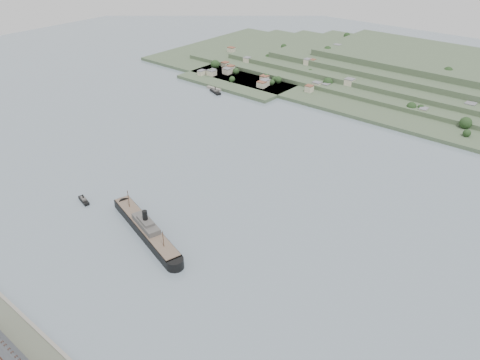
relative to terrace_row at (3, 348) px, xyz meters
The scene contains 6 objects.
ground 168.46m from the terrace_row, 86.59° to the left, with size 1400.00×1400.00×0.00m, color slate.
terrace_row is the anchor object (origin of this frame).
far_peninsula 562.42m from the terrace_row, 86.14° to the left, with size 760.00×309.00×30.00m.
steamship 120.17m from the terrace_row, 103.90° to the left, with size 98.54×37.33×24.14m.
tugboat 147.35m from the terrace_row, 130.71° to the left, with size 15.13×7.27×6.58m.
ferry_west 407.80m from the terrace_row, 117.06° to the left, with size 21.17×12.40×7.68m.
Camera 1 is at (186.57, -215.46, 200.82)m, focal length 35.00 mm.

